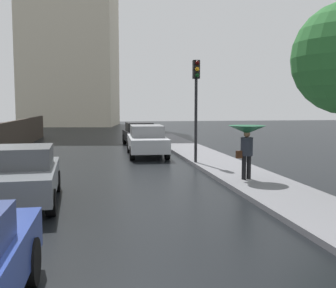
# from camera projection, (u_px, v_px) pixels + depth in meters

# --- Properties ---
(car_grey_mid_road) EXTENTS (2.08, 4.11, 1.46)m
(car_grey_mid_road) POSITION_uv_depth(u_px,v_px,m) (19.00, 175.00, 10.26)
(car_grey_mid_road) COLOR slate
(car_grey_mid_road) RESTS_ON ground
(car_silver_far_ahead) EXTENTS (1.96, 4.50, 1.52)m
(car_silver_far_ahead) POSITION_uv_depth(u_px,v_px,m) (147.00, 140.00, 19.98)
(car_silver_far_ahead) COLOR #B2B5BA
(car_silver_far_ahead) RESTS_ON ground
(car_black_behind_camera) EXTENTS (1.95, 3.88, 1.43)m
(car_black_behind_camera) POSITION_uv_depth(u_px,v_px,m) (139.00, 134.00, 25.28)
(car_black_behind_camera) COLOR black
(car_black_behind_camera) RESTS_ON ground
(pedestrian_with_umbrella_near) EXTENTS (1.19, 1.19, 1.72)m
(pedestrian_with_umbrella_near) POSITION_uv_depth(u_px,v_px,m) (247.00, 135.00, 12.84)
(pedestrian_with_umbrella_near) COLOR black
(pedestrian_with_umbrella_near) RESTS_ON sidewalk_strip
(traffic_light) EXTENTS (0.26, 0.39, 4.20)m
(traffic_light) POSITION_uv_depth(u_px,v_px,m) (196.00, 92.00, 16.56)
(traffic_light) COLOR black
(traffic_light) RESTS_ON sidewalk_strip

